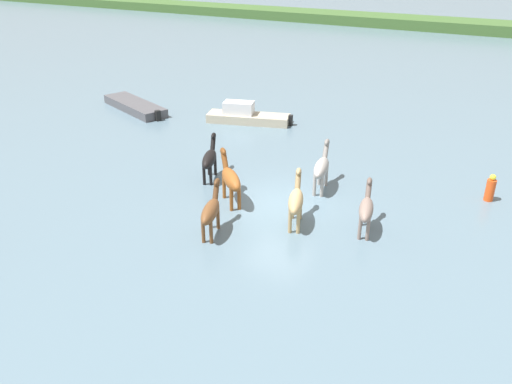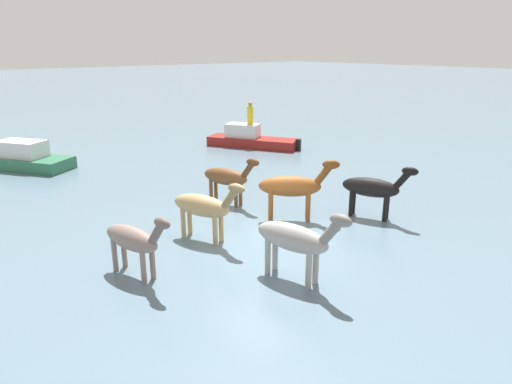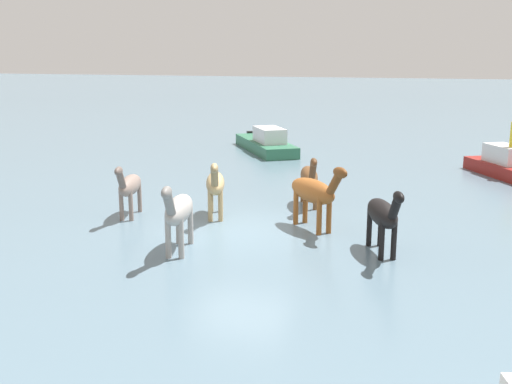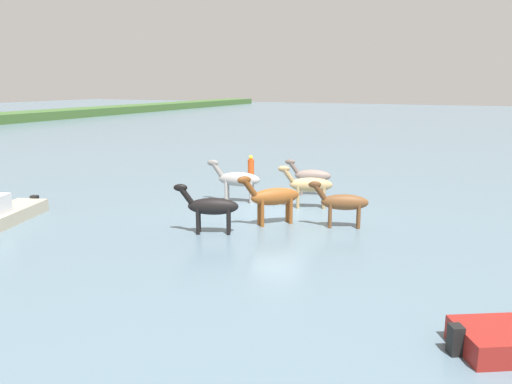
{
  "view_description": "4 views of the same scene",
  "coord_description": "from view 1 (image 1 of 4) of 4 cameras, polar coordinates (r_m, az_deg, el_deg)",
  "views": [
    {
      "loc": [
        7.87,
        -16.05,
        9.27
      ],
      "look_at": [
        -0.52,
        -0.94,
        0.84
      ],
      "focal_mm": 35.72,
      "sensor_mm": 36.0,
      "label": 1
    },
    {
      "loc": [
        7.55,
        8.81,
        5.13
      ],
      "look_at": [
        -0.29,
        -0.69,
        1.18
      ],
      "focal_mm": 32.09,
      "sensor_mm": 36.0,
      "label": 2
    },
    {
      "loc": [
        -5.07,
        14.61,
        4.63
      ],
      "look_at": [
        -0.12,
        -0.78,
        0.91
      ],
      "focal_mm": 42.11,
      "sensor_mm": 36.0,
      "label": 3
    },
    {
      "loc": [
        -18.52,
        -7.84,
        5.17
      ],
      "look_at": [
        -0.32,
        0.64,
        0.82
      ],
      "focal_mm": 35.58,
      "sensor_mm": 36.0,
      "label": 4
    }
  ],
  "objects": [
    {
      "name": "ground_plane",
      "position": [
        20.14,
        2.58,
        -1.45
      ],
      "size": [
        217.89,
        217.89,
        0.0
      ],
      "primitive_type": "plane",
      "color": "slate"
    },
    {
      "name": "distant_shoreline",
      "position": [
        67.87,
        23.07,
        16.19
      ],
      "size": [
        196.1,
        6.0,
        2.4
      ],
      "primitive_type": "cube",
      "color": "#3B5E2C",
      "rests_on": "ground_plane"
    },
    {
      "name": "horse_dun_straggler",
      "position": [
        21.13,
        7.37,
        2.78
      ],
      "size": [
        0.94,
        2.39,
        1.85
      ],
      "rotation": [
        0.0,
        0.0,
        1.79
      ],
      "color": "#9E9993",
      "rests_on": "ground_plane"
    },
    {
      "name": "horse_rear_stallion",
      "position": [
        19.88,
        -2.87,
        1.52
      ],
      "size": [
        2.02,
        1.96,
        1.9
      ],
      "rotation": [
        0.0,
        0.0,
        2.38
      ],
      "color": "brown",
      "rests_on": "ground_plane"
    },
    {
      "name": "horse_lead",
      "position": [
        18.35,
        4.5,
        -0.95
      ],
      "size": [
        1.15,
        2.26,
        1.78
      ],
      "rotation": [
        0.0,
        0.0,
        1.93
      ],
      "color": "tan",
      "rests_on": "ground_plane"
    },
    {
      "name": "horse_mid_herd",
      "position": [
        17.77,
        -5.09,
        -2.1
      ],
      "size": [
        1.05,
        2.16,
        1.7
      ],
      "rotation": [
        0.0,
        0.0,
        1.91
      ],
      "color": "brown",
      "rests_on": "ground_plane"
    },
    {
      "name": "horse_gray_outer",
      "position": [
        22.06,
        -5.21,
        3.77
      ],
      "size": [
        1.2,
        2.21,
        1.76
      ],
      "rotation": [
        0.0,
        0.0,
        1.97
      ],
      "color": "black",
      "rests_on": "ground_plane"
    },
    {
      "name": "horse_dark_mare",
      "position": [
        18.27,
        12.25,
        -1.85
      ],
      "size": [
        0.9,
        2.15,
        1.67
      ],
      "rotation": [
        0.0,
        0.0,
        1.82
      ],
      "color": "gray",
      "rests_on": "ground_plane"
    },
    {
      "name": "boat_motor_center",
      "position": [
        32.85,
        -13.38,
        9.23
      ],
      "size": [
        5.6,
        3.34,
        0.76
      ],
      "rotation": [
        0.0,
        0.0,
        2.78
      ],
      "color": "#4C4C51",
      "rests_on": "ground_plane"
    },
    {
      "name": "boat_launch_far",
      "position": [
        29.62,
        -1.06,
        8.39
      ],
      "size": [
        4.95,
        2.65,
        1.34
      ],
      "rotation": [
        0.0,
        0.0,
        3.44
      ],
      "color": "#B7AD93",
      "rests_on": "ground_plane"
    },
    {
      "name": "buoy_channel_marker",
      "position": [
        22.3,
        24.77,
        0.33
      ],
      "size": [
        0.36,
        0.36,
        1.14
      ],
      "color": "#E54C19",
      "rests_on": "ground_plane"
    }
  ]
}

